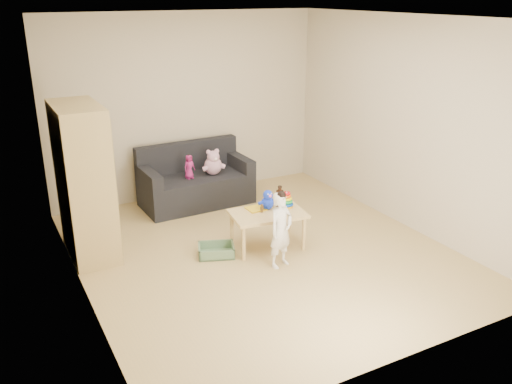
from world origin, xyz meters
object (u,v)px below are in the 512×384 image
toddler (281,231)px  wardrobe (84,182)px  play_table (268,230)px  sofa (196,190)px

toddler → wardrobe: bearing=127.0°
play_table → toddler: bearing=-101.4°
sofa → toddler: size_ratio=1.83×
wardrobe → toddler: size_ratio=2.09×
sofa → toddler: bearing=-88.3°
wardrobe → toddler: 2.24m
play_table → wardrobe: bearing=155.8°
wardrobe → toddler: (1.77, -1.30, -0.45)m
toddler → sofa: bearing=76.4°
play_table → toddler: toddler is taller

